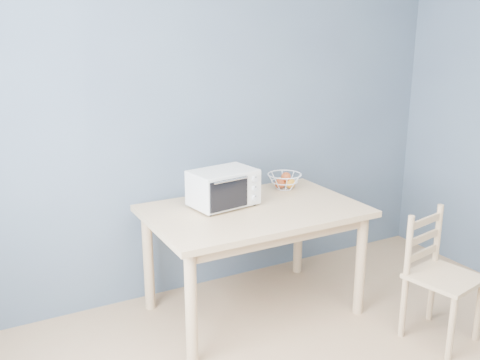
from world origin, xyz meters
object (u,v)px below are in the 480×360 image
dining_table (254,222)px  toaster_oven (221,188)px  fruit_basket (284,181)px  dining_chair (438,278)px

dining_table → toaster_oven: bearing=144.0°
dining_table → fruit_basket: fruit_basket is taller
toaster_oven → dining_chair: (1.03, -0.95, -0.48)m
fruit_basket → dining_chair: 1.25m
fruit_basket → toaster_oven: bearing=-165.9°
dining_table → dining_chair: bearing=-44.0°
dining_chair → dining_table: bearing=124.6°
dining_chair → toaster_oven: bearing=125.9°
dining_table → toaster_oven: toaster_oven is taller
dining_table → fruit_basket: size_ratio=4.23×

